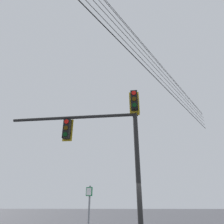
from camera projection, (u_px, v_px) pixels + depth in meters
signal_mast_assembly at (113, 132)px, 8.31m from camera, size 1.19×6.03×6.47m
route_sign_primary at (89, 214)px, 7.12m from camera, size 0.19×0.27×2.43m
overhead_wire_span at (143, 54)px, 11.16m from camera, size 22.11×16.50×1.81m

